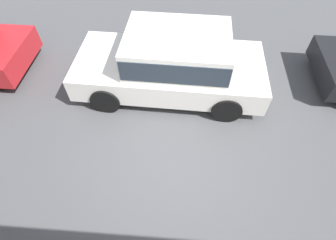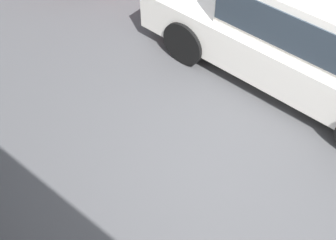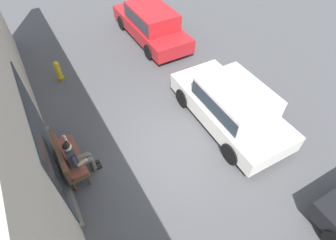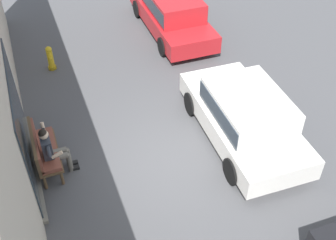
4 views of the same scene
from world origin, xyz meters
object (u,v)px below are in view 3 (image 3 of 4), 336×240
at_px(person_on_phone, 77,157).
at_px(fire_hydrant, 58,71).
at_px(bench, 67,157).
at_px(parked_car_far, 151,22).
at_px(parked_car_mid, 232,104).

bearing_deg(person_on_phone, fire_hydrant, -7.45).
height_order(bench, parked_car_far, parked_car_far).
relative_size(parked_car_mid, parked_car_far, 0.91).
bearing_deg(parked_car_far, parked_car_mid, 177.01).
xyz_separation_m(person_on_phone, parked_car_far, (5.34, -5.02, 0.08)).
bearing_deg(fire_hydrant, parked_car_far, -78.90).
relative_size(parked_car_far, fire_hydrant, 5.82).
distance_m(bench, fire_hydrant, 4.31).
distance_m(bench, person_on_phone, 0.36).
relative_size(parked_car_mid, fire_hydrant, 5.32).
relative_size(bench, fire_hydrant, 1.92).
distance_m(person_on_phone, fire_hydrant, 4.52).
relative_size(person_on_phone, parked_car_far, 0.29).
xyz_separation_m(bench, person_on_phone, (-0.25, -0.22, 0.13)).
xyz_separation_m(parked_car_far, fire_hydrant, (-0.87, 4.44, -0.41)).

